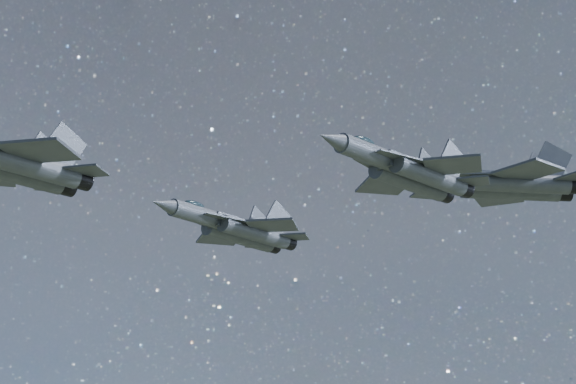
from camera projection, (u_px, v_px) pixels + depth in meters
name	position (u px, v px, depth m)	size (l,w,h in m)	color
jet_left	(237.00, 228.00, 91.92)	(19.57, 12.83, 5.04)	#363B43
jet_right	(408.00, 171.00, 62.43)	(15.76, 10.50, 4.00)	#363B43
jet_slot	(498.00, 183.00, 79.04)	(19.22, 12.93, 4.85)	#363B43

